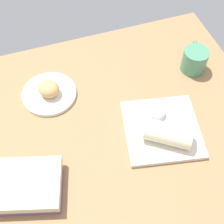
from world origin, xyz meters
The scene contains 8 objects.
dining_table centered at (0.00, 0.00, 2.00)cm, with size 110.00×90.00×4.00cm, color #9E754C.
round_plate centered at (-14.38, 20.08, 4.70)cm, with size 19.07×19.07×1.40cm, color white.
scone_pastry centered at (-14.11, 19.56, 8.08)cm, with size 7.48×6.90×5.35cm, color tan.
square_plate centered at (17.29, -6.05, 4.80)cm, with size 23.97×23.97×1.60cm, color silver.
sauce_cup centered at (17.74, -0.67, 6.76)cm, with size 5.18×5.18×2.14cm.
breakfast_wrap centered at (16.93, -10.35, 8.99)cm, with size 6.78×6.78×14.55cm, color beige.
book_stack centered at (-27.39, -12.64, 6.70)cm, with size 24.10×19.97×5.31cm.
coffee_mug centered at (39.36, 15.73, 8.53)cm, with size 9.17×13.10×8.84cm.
Camera 1 is at (-15.02, -51.41, 91.82)cm, focal length 50.24 mm.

